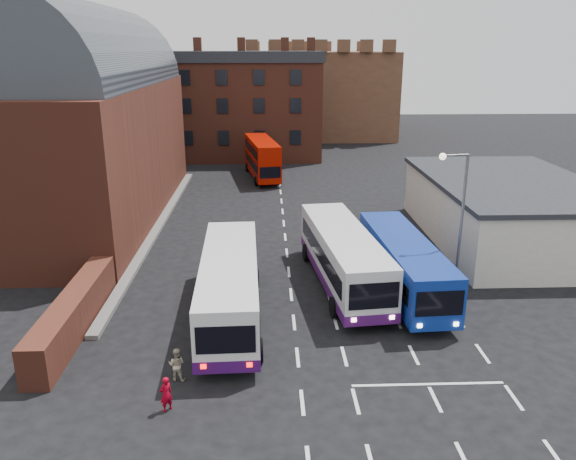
{
  "coord_description": "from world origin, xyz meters",
  "views": [
    {
      "loc": [
        -1.2,
        -21.8,
        12.56
      ],
      "look_at": [
        0.0,
        10.0,
        2.2
      ],
      "focal_mm": 35.0,
      "sensor_mm": 36.0,
      "label": 1
    }
  ],
  "objects_px": {
    "pedestrian_red": "(166,394)",
    "street_lamp": "(457,213)",
    "bus_red_double": "(262,158)",
    "pedestrian_beige": "(177,364)",
    "bus_white_outbound": "(230,283)",
    "bus_white_inbound": "(343,254)",
    "bus_blue": "(404,262)"
  },
  "relations": [
    {
      "from": "street_lamp",
      "to": "bus_blue",
      "type": "bearing_deg",
      "value": 160.13
    },
    {
      "from": "bus_white_inbound",
      "to": "pedestrian_red",
      "type": "xyz_separation_m",
      "value": [
        -7.83,
        -10.97,
        -1.17
      ]
    },
    {
      "from": "bus_blue",
      "to": "pedestrian_red",
      "type": "bearing_deg",
      "value": 39.17
    },
    {
      "from": "street_lamp",
      "to": "pedestrian_red",
      "type": "relative_size",
      "value": 5.63
    },
    {
      "from": "pedestrian_beige",
      "to": "bus_white_outbound",
      "type": "bearing_deg",
      "value": -97.65
    },
    {
      "from": "bus_white_outbound",
      "to": "bus_red_double",
      "type": "distance_m",
      "value": 30.91
    },
    {
      "from": "bus_white_outbound",
      "to": "pedestrian_red",
      "type": "xyz_separation_m",
      "value": [
        -1.89,
        -7.26,
        -1.16
      ]
    },
    {
      "from": "pedestrian_red",
      "to": "bus_red_double",
      "type": "bearing_deg",
      "value": -136.33
    },
    {
      "from": "bus_white_outbound",
      "to": "street_lamp",
      "type": "xyz_separation_m",
      "value": [
        11.39,
        1.9,
        2.81
      ]
    },
    {
      "from": "bus_white_outbound",
      "to": "bus_red_double",
      "type": "bearing_deg",
      "value": 85.54
    },
    {
      "from": "street_lamp",
      "to": "pedestrian_beige",
      "type": "xyz_separation_m",
      "value": [
        -13.2,
        -7.18,
        -3.97
      ]
    },
    {
      "from": "bus_white_inbound",
      "to": "pedestrian_red",
      "type": "bearing_deg",
      "value": 48.28
    },
    {
      "from": "bus_red_double",
      "to": "street_lamp",
      "type": "xyz_separation_m",
      "value": [
        10.04,
        -28.98,
        2.6
      ]
    },
    {
      "from": "bus_white_inbound",
      "to": "bus_red_double",
      "type": "distance_m",
      "value": 27.56
    },
    {
      "from": "street_lamp",
      "to": "pedestrian_red",
      "type": "distance_m",
      "value": 16.62
    },
    {
      "from": "pedestrian_red",
      "to": "street_lamp",
      "type": "bearing_deg",
      "value": 173.15
    },
    {
      "from": "bus_white_inbound",
      "to": "pedestrian_red",
      "type": "relative_size",
      "value": 8.57
    },
    {
      "from": "pedestrian_beige",
      "to": "bus_blue",
      "type": "bearing_deg",
      "value": -132.31
    },
    {
      "from": "bus_white_inbound",
      "to": "street_lamp",
      "type": "relative_size",
      "value": 1.52
    },
    {
      "from": "bus_red_double",
      "to": "street_lamp",
      "type": "relative_size",
      "value": 1.29
    },
    {
      "from": "bus_white_inbound",
      "to": "bus_blue",
      "type": "xyz_separation_m",
      "value": [
        3.12,
        -0.96,
        -0.12
      ]
    },
    {
      "from": "bus_white_outbound",
      "to": "bus_white_inbound",
      "type": "relative_size",
      "value": 0.98
    },
    {
      "from": "street_lamp",
      "to": "pedestrian_beige",
      "type": "relative_size",
      "value": 5.62
    },
    {
      "from": "pedestrian_red",
      "to": "bus_white_inbound",
      "type": "bearing_deg",
      "value": -166.99
    },
    {
      "from": "bus_red_double",
      "to": "pedestrian_beige",
      "type": "xyz_separation_m",
      "value": [
        -3.16,
        -36.16,
        -1.38
      ]
    },
    {
      "from": "bus_white_outbound",
      "to": "bus_red_double",
      "type": "relative_size",
      "value": 1.16
    },
    {
      "from": "bus_blue",
      "to": "street_lamp",
      "type": "relative_size",
      "value": 1.41
    },
    {
      "from": "bus_white_outbound",
      "to": "pedestrian_beige",
      "type": "xyz_separation_m",
      "value": [
        -1.81,
        -5.28,
        -1.16
      ]
    },
    {
      "from": "bus_white_outbound",
      "to": "bus_red_double",
      "type": "height_order",
      "value": "bus_red_double"
    },
    {
      "from": "bus_white_inbound",
      "to": "pedestrian_beige",
      "type": "height_order",
      "value": "bus_white_inbound"
    },
    {
      "from": "bus_white_inbound",
      "to": "bus_blue",
      "type": "height_order",
      "value": "bus_white_inbound"
    },
    {
      "from": "bus_white_inbound",
      "to": "pedestrian_beige",
      "type": "distance_m",
      "value": 11.92
    }
  ]
}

